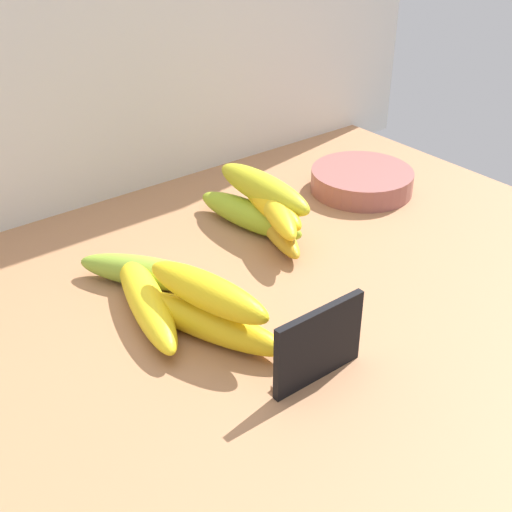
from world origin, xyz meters
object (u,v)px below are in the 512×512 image
banana_6 (274,206)px  banana_2 (146,300)px  banana_1 (146,272)px  banana_7 (271,205)px  banana_8 (263,189)px  banana_4 (250,215)px  banana_3 (207,322)px  banana_0 (273,224)px  banana_5 (207,292)px  chalkboard_sign (316,348)px  fruit_bowl (362,180)px

banana_6 → banana_2: bearing=-168.1°
banana_1 → banana_2: banana_2 is taller
banana_7 → banana_8: size_ratio=0.84×
banana_4 → banana_6: (0.76, -4.36, 2.94)cm
banana_4 → banana_7: size_ratio=1.20×
banana_3 → banana_0: bearing=33.7°
banana_3 → banana_5: bearing=18.6°
banana_0 → banana_6: 3.51cm
chalkboard_sign → banana_2: chalkboard_sign is taller
banana_3 → banana_4: banana_4 is taller
fruit_bowl → banana_3: 43.04cm
banana_4 → banana_5: size_ratio=1.12×
banana_0 → banana_7: size_ratio=1.24×
chalkboard_sign → banana_4: 32.51cm
fruit_bowl → banana_6: size_ratio=0.85×
fruit_bowl → banana_2: size_ratio=0.76×
fruit_bowl → banana_1: 40.14cm
fruit_bowl → banana_0: fruit_bowl is taller
fruit_bowl → banana_4: (-21.14, 1.13, 0.31)cm
banana_1 → banana_3: same height
chalkboard_sign → banana_8: size_ratio=0.60×
banana_1 → banana_5: size_ratio=1.08×
banana_8 → banana_6: bearing=-101.6°
chalkboard_sign → banana_4: size_ratio=0.60×
banana_8 → banana_0: bearing=-91.6°
banana_5 → banana_6: (19.44, 12.51, -0.89)cm
fruit_bowl → banana_5: 43.02cm
banana_2 → banana_4: (21.99, 9.16, 0.02)cm
fruit_bowl → banana_0: size_ratio=0.83×
fruit_bowl → banana_2: 43.88cm
banana_1 → banana_2: size_ratio=0.85×
banana_4 → banana_7: 4.89cm
fruit_bowl → banana_7: (-20.49, -2.71, 3.26)cm
banana_7 → banana_8: bearing=73.9°
banana_0 → banana_8: bearing=88.4°
banana_1 → banana_6: bearing=-1.3°
fruit_bowl → banana_7: size_ratio=1.04×
banana_2 → banana_6: bearing=11.9°
banana_2 → banana_1: bearing=59.5°
banana_0 → banana_5: size_ratio=1.16×
banana_0 → banana_1: bearing=-178.7°
fruit_bowl → chalkboard_sign: bearing=-141.6°
banana_2 → chalkboard_sign: bearing=-68.7°
chalkboard_sign → fruit_bowl: bearing=38.4°
banana_4 → banana_5: bearing=-137.9°
banana_8 → banana_7: bearing=-106.1°
banana_8 → chalkboard_sign: bearing=-119.2°
banana_3 → banana_7: bearing=33.8°
fruit_bowl → banana_8: (-19.74, -0.13, 4.46)cm
banana_0 → banana_7: 3.44cm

